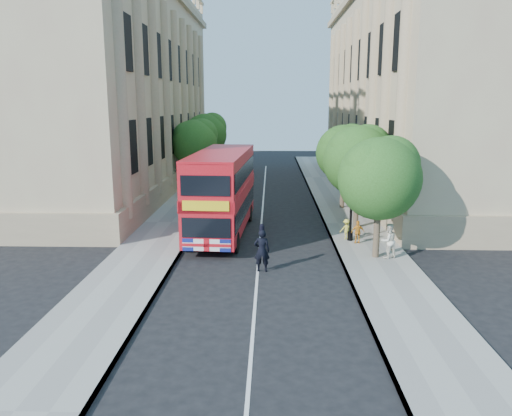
# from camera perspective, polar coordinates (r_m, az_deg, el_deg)

# --- Properties ---
(ground) EXTENTS (120.00, 120.00, 0.00)m
(ground) POSITION_cam_1_polar(r_m,az_deg,el_deg) (22.21, 0.12, -8.08)
(ground) COLOR black
(ground) RESTS_ON ground
(pavement_right) EXTENTS (3.50, 80.00, 0.12)m
(pavement_right) POSITION_cam_1_polar(r_m,az_deg,el_deg) (32.19, 10.91, -1.84)
(pavement_right) COLOR gray
(pavement_right) RESTS_ON ground
(pavement_left) EXTENTS (3.50, 80.00, 0.12)m
(pavement_left) POSITION_cam_1_polar(r_m,az_deg,el_deg) (32.39, -9.62, -1.70)
(pavement_left) COLOR gray
(pavement_left) RESTS_ON ground
(building_right) EXTENTS (12.00, 38.00, 18.00)m
(building_right) POSITION_cam_1_polar(r_m,az_deg,el_deg) (46.79, 18.61, 13.04)
(building_right) COLOR tan
(building_right) RESTS_ON ground
(building_left) EXTENTS (12.00, 38.00, 18.00)m
(building_left) POSITION_cam_1_polar(r_m,az_deg,el_deg) (47.12, -16.52, 13.16)
(building_left) COLOR tan
(building_left) RESTS_ON ground
(tree_right_near) EXTENTS (4.00, 4.00, 6.08)m
(tree_right_near) POSITION_cam_1_polar(r_m,az_deg,el_deg) (24.70, 14.03, 3.77)
(tree_right_near) COLOR #473828
(tree_right_near) RESTS_ON ground
(tree_right_mid) EXTENTS (4.20, 4.20, 6.37)m
(tree_right_mid) POSITION_cam_1_polar(r_m,az_deg,el_deg) (30.52, 11.69, 5.75)
(tree_right_mid) COLOR #473828
(tree_right_mid) RESTS_ON ground
(tree_right_far) EXTENTS (4.00, 4.00, 6.15)m
(tree_right_far) POSITION_cam_1_polar(r_m,az_deg,el_deg) (36.43, 10.07, 6.57)
(tree_right_far) COLOR #473828
(tree_right_far) RESTS_ON ground
(tree_left_far) EXTENTS (4.00, 4.00, 6.30)m
(tree_left_far) POSITION_cam_1_polar(r_m,az_deg,el_deg) (43.50, -7.01, 7.68)
(tree_left_far) COLOR #473828
(tree_left_far) RESTS_ON ground
(tree_left_back) EXTENTS (4.20, 4.20, 6.65)m
(tree_left_back) POSITION_cam_1_polar(r_m,az_deg,el_deg) (51.39, -5.68, 8.64)
(tree_left_back) COLOR #473828
(tree_left_back) RESTS_ON ground
(lamp_post) EXTENTS (0.32, 0.32, 5.16)m
(lamp_post) POSITION_cam_1_polar(r_m,az_deg,el_deg) (27.69, 10.87, 1.12)
(lamp_post) COLOR black
(lamp_post) RESTS_ON pavement_right
(double_decker_bus) EXTENTS (3.32, 10.47, 4.77)m
(double_decker_bus) POSITION_cam_1_polar(r_m,az_deg,el_deg) (29.00, -3.90, 2.05)
(double_decker_bus) COLOR #B30C15
(double_decker_bus) RESTS_ON ground
(box_van) EXTENTS (2.60, 5.51, 3.06)m
(box_van) POSITION_cam_1_polar(r_m,az_deg,el_deg) (34.59, -4.11, 1.74)
(box_van) COLOR black
(box_van) RESTS_ON ground
(police_constable) EXTENTS (0.73, 0.49, 1.98)m
(police_constable) POSITION_cam_1_polar(r_m,az_deg,el_deg) (22.84, 0.67, -4.89)
(police_constable) COLOR black
(police_constable) RESTS_ON ground
(woman_pedestrian) EXTENTS (1.03, 0.92, 1.74)m
(woman_pedestrian) POSITION_cam_1_polar(r_m,az_deg,el_deg) (25.28, 14.89, -3.64)
(woman_pedestrian) COLOR white
(woman_pedestrian) RESTS_ON pavement_right
(child_a) EXTENTS (0.76, 0.38, 1.24)m
(child_a) POSITION_cam_1_polar(r_m,az_deg,el_deg) (27.60, 11.56, -2.71)
(child_a) COLOR orange
(child_a) RESTS_ON pavement_right
(child_b) EXTENTS (0.77, 0.48, 1.15)m
(child_b) POSITION_cam_1_polar(r_m,az_deg,el_deg) (28.30, 10.31, -2.39)
(child_b) COLOR #CDCB46
(child_b) RESTS_ON pavement_right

